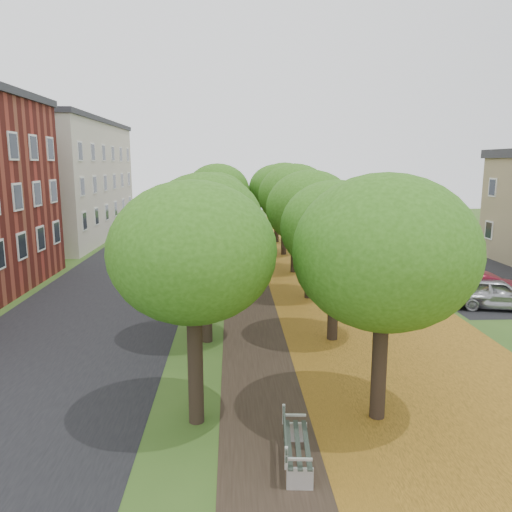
{
  "coord_description": "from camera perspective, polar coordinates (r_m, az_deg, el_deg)",
  "views": [
    {
      "loc": [
        -1.24,
        -12.14,
        6.69
      ],
      "look_at": [
        -0.13,
        10.19,
        2.5
      ],
      "focal_mm": 35.0,
      "sensor_mm": 36.0,
      "label": 1
    }
  ],
  "objects": [
    {
      "name": "building_cream",
      "position": [
        47.84,
        -22.3,
        8.06
      ],
      "size": [
        10.3,
        20.3,
        10.4
      ],
      "color": "beige",
      "rests_on": "ground"
    },
    {
      "name": "bench",
      "position": [
        11.97,
        4.44,
        -20.62
      ],
      "size": [
        0.73,
        2.04,
        0.94
      ],
      "rotation": [
        0.0,
        0.0,
        1.5
      ],
      "color": "#262F28",
      "rests_on": "ground"
    },
    {
      "name": "car_silver",
      "position": [
        25.77,
        25.68,
        -3.82
      ],
      "size": [
        4.59,
        2.67,
        1.47
      ],
      "primitive_type": "imported",
      "rotation": [
        0.0,
        0.0,
        1.34
      ],
      "color": "#A5A5AA",
      "rests_on": "ground"
    },
    {
      "name": "ground",
      "position": [
        13.92,
        2.76,
        -18.13
      ],
      "size": [
        120.0,
        120.0,
        0.0
      ],
      "primitive_type": "plane",
      "color": "#2D4C19",
      "rests_on": "ground"
    },
    {
      "name": "street_asphalt",
      "position": [
        28.65,
        -15.4,
        -3.27
      ],
      "size": [
        8.0,
        70.0,
        0.01
      ],
      "primitive_type": "cube",
      "color": "black",
      "rests_on": "ground"
    },
    {
      "name": "car_white",
      "position": [
        35.61,
        17.31,
        0.54
      ],
      "size": [
        5.97,
        4.27,
        1.51
      ],
      "primitive_type": "imported",
      "rotation": [
        0.0,
        0.0,
        1.93
      ],
      "color": "silver",
      "rests_on": "ground"
    },
    {
      "name": "car_grey",
      "position": [
        31.52,
        20.08,
        -0.9
      ],
      "size": [
        5.58,
        3.55,
        1.5
      ],
      "primitive_type": "imported",
      "rotation": [
        0.0,
        0.0,
        1.87
      ],
      "color": "#323237",
      "rests_on": "ground"
    },
    {
      "name": "tree_row_west",
      "position": [
        27.24,
        -4.88,
        6.06
      ],
      "size": [
        4.35,
        34.35,
        6.42
      ],
      "color": "black",
      "rests_on": "ground"
    },
    {
      "name": "car_red",
      "position": [
        26.53,
        24.78,
        -3.33
      ],
      "size": [
        4.74,
        2.31,
        1.5
      ],
      "primitive_type": "imported",
      "rotation": [
        0.0,
        0.0,
        1.41
      ],
      "color": "maroon",
      "rests_on": "ground"
    },
    {
      "name": "leaf_verge",
      "position": [
        28.64,
        9.84,
        -3.04
      ],
      "size": [
        7.5,
        70.0,
        0.01
      ],
      "primitive_type": "cube",
      "color": "#A56B1E",
      "rests_on": "ground"
    },
    {
      "name": "tree_row_east",
      "position": [
        27.5,
        5.23,
        6.1
      ],
      "size": [
        4.35,
        34.35,
        6.42
      ],
      "color": "black",
      "rests_on": "ground"
    },
    {
      "name": "footpath",
      "position": [
        27.98,
        -0.22,
        -3.21
      ],
      "size": [
        3.2,
        70.0,
        0.01
      ],
      "primitive_type": "cube",
      "color": "black",
      "rests_on": "ground"
    },
    {
      "name": "parking_lot",
      "position": [
        32.46,
        24.26,
        -2.23
      ],
      "size": [
        9.0,
        16.0,
        0.01
      ],
      "primitive_type": "cube",
      "color": "black",
      "rests_on": "ground"
    }
  ]
}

